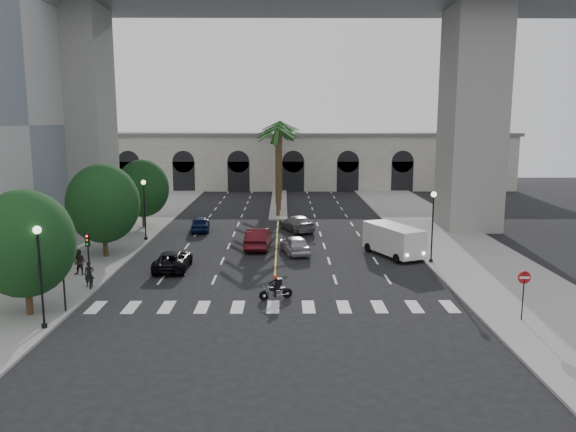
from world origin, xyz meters
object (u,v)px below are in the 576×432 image
object	(u,v)px
motorcycle_rider	(277,288)
pedestrian_b	(79,262)
car_d	(297,223)
pedestrian_a	(89,274)
car_e	(200,224)
traffic_signal_near	(63,269)
car_c	(173,260)
lamp_post_left_near	(40,268)
cargo_van	(394,239)
lamp_post_right	(433,221)
lamp_post_left_far	(144,205)
car_a	(295,244)
car_b	(258,238)
do_not_enter_sign	(524,285)
traffic_signal_far	(88,252)

from	to	relation	value
motorcycle_rider	pedestrian_b	world-z (taller)	pedestrian_b
car_d	pedestrian_a	bearing A→B (deg)	32.72
car_d	car_e	size ratio (longest dim) A/B	1.21
traffic_signal_near	car_e	distance (m)	23.36
car_c	car_d	bearing A→B (deg)	-123.65
lamp_post_left_near	car_c	size ratio (longest dim) A/B	1.11
car_c	cargo_van	bearing A→B (deg)	-167.44
car_c	lamp_post_right	bearing A→B (deg)	-176.06
car_d	cargo_van	size ratio (longest dim) A/B	0.85
cargo_van	pedestrian_b	size ratio (longest dim) A/B	3.42
car_c	cargo_van	distance (m)	16.73
lamp_post_left_far	car_a	size ratio (longest dim) A/B	1.24
motorcycle_rider	car_b	xyz separation A→B (m)	(-1.69, 13.26, 0.19)
traffic_signal_near	car_c	distance (m)	10.18
traffic_signal_near	car_e	bearing A→B (deg)	80.11
lamp_post_left_near	lamp_post_left_far	distance (m)	21.00
motorcycle_rider	car_b	distance (m)	13.37
pedestrian_b	do_not_enter_sign	bearing A→B (deg)	-9.83
car_c	pedestrian_b	size ratio (longest dim) A/B	2.76
traffic_signal_near	pedestrian_a	size ratio (longest dim) A/B	2.28
lamp_post_left_far	pedestrian_b	bearing A→B (deg)	-98.46
traffic_signal_far	motorcycle_rider	distance (m)	11.75
pedestrian_a	car_c	bearing A→B (deg)	36.98
lamp_post_left_far	lamp_post_right	size ratio (longest dim) A/B	1.00
lamp_post_left_near	traffic_signal_far	world-z (taller)	lamp_post_left_near
lamp_post_left_near	car_e	bearing A→B (deg)	80.85
pedestrian_a	lamp_post_left_far	bearing A→B (deg)	79.19
cargo_van	motorcycle_rider	bearing A→B (deg)	-153.90
car_e	pedestrian_a	xyz separation A→B (m)	(-4.20, -18.47, 0.23)
lamp_post_right	car_e	xyz separation A→B (m)	(-18.70, 12.45, -2.50)
traffic_signal_far	motorcycle_rider	xyz separation A→B (m)	(11.49, -1.59, -1.85)
lamp_post_left_far	traffic_signal_far	xyz separation A→B (m)	(0.10, -14.50, -0.71)
traffic_signal_near	car_a	bearing A→B (deg)	47.17
traffic_signal_near	pedestrian_a	bearing A→B (deg)	92.56
car_b	pedestrian_b	xyz separation A→B (m)	(-11.58, -8.47, 0.17)
car_b	do_not_enter_sign	xyz separation A→B (m)	(14.50, -17.23, 1.15)
car_b	cargo_van	size ratio (longest dim) A/B	0.87
lamp_post_left_far	car_e	world-z (taller)	lamp_post_left_far
pedestrian_b	pedestrian_a	bearing A→B (deg)	-51.23
car_d	car_c	bearing A→B (deg)	35.28
pedestrian_b	car_a	bearing A→B (deg)	33.11
car_c	lamp_post_left_near	bearing A→B (deg)	69.96
car_c	cargo_van	world-z (taller)	cargo_van
car_c	lamp_post_left_far	bearing A→B (deg)	-66.15
lamp_post_left_far	pedestrian_b	distance (m)	11.62
lamp_post_left_near	lamp_post_right	distance (m)	26.25
car_c	car_e	size ratio (longest dim) A/B	1.14
car_b	do_not_enter_sign	size ratio (longest dim) A/B	1.87
cargo_van	lamp_post_right	bearing A→B (deg)	-68.73
lamp_post_left_near	lamp_post_left_far	bearing A→B (deg)	90.00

